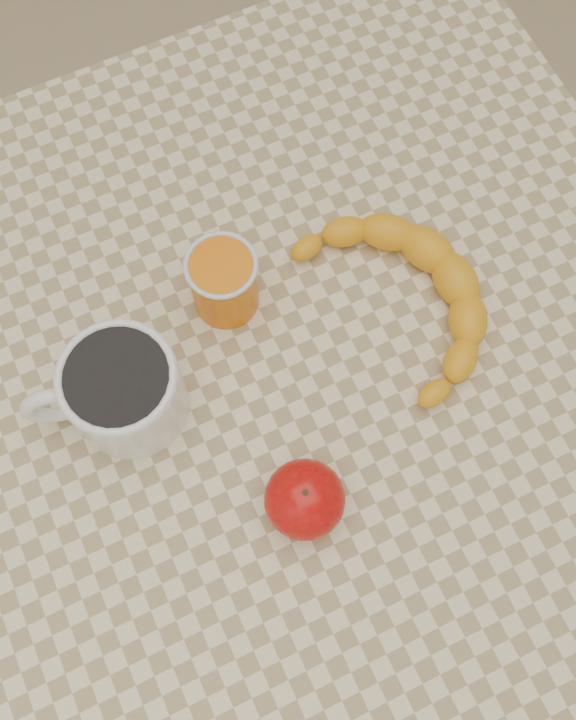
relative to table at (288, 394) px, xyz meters
name	(u,v)px	position (x,y,z in m)	size (l,w,h in m)	color
ground	(288,502)	(0.00, 0.00, -0.66)	(3.00, 3.00, 0.00)	tan
table	(288,394)	(0.00, 0.00, 0.00)	(0.80, 0.80, 0.75)	beige
coffee_mug	(121,390)	(-0.15, 0.03, 0.13)	(0.15, 0.12, 0.09)	white
orange_juice_glass	(224,282)	(-0.02, 0.09, 0.13)	(0.07, 0.07, 0.08)	orange
apple	(305,499)	(-0.04, -0.12, 0.12)	(0.08, 0.08, 0.06)	#A00508
banana	(404,298)	(0.12, 0.01, 0.11)	(0.18, 0.25, 0.04)	#F0A215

